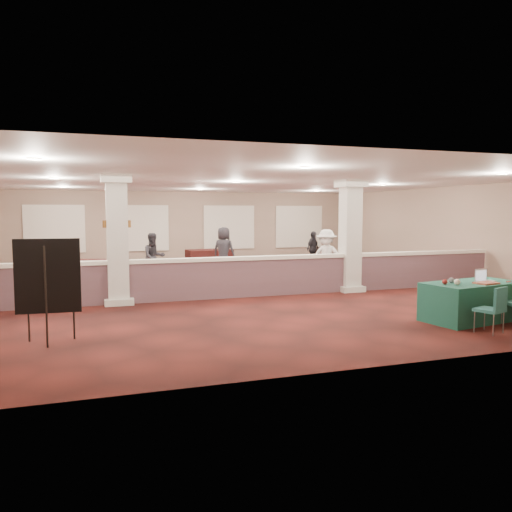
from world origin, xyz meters
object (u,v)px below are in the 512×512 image
object	(u,v)px
far_table_front_right	(283,266)
far_table_back_center	(209,258)
far_table_back_right	(340,262)
attendee_d	(224,251)
attendee_a	(154,257)
far_table_front_center	(249,272)
attendee_c	(313,249)
conf_chair_side	(494,306)
easel_board	(48,277)
far_table_back_left	(100,270)
far_table_front_left	(117,277)
near_table	(472,301)
attendee_b	(326,257)

from	to	relation	value
far_table_front_right	far_table_back_center	bearing A→B (deg)	119.63
far_table_back_right	attendee_d	size ratio (longest dim) A/B	0.95
attendee_a	far_table_front_center	bearing A→B (deg)	-40.79
attendee_c	attendee_d	size ratio (longest dim) A/B	0.85
attendee_c	attendee_d	xyz separation A→B (m)	(-4.24, -1.32, 0.13)
far_table_front_center	attendee_c	size ratio (longest dim) A/B	1.15
conf_chair_side	easel_board	world-z (taller)	easel_board
conf_chair_side	far_table_front_center	bearing A→B (deg)	87.66
far_table_front_right	far_table_back_left	size ratio (longest dim) A/B	0.98
far_table_front_left	far_table_front_right	distance (m)	6.05
far_table_front_left	far_table_front_right	size ratio (longest dim) A/B	1.05
near_table	far_table_front_left	distance (m)	9.80
far_table_front_center	far_table_front_right	world-z (taller)	far_table_front_center
attendee_b	far_table_back_center	bearing A→B (deg)	151.66
far_table_back_left	easel_board	bearing A→B (deg)	-96.94
attendee_c	attendee_d	world-z (taller)	attendee_d
far_table_back_center	attendee_c	xyz separation A→B (m)	(4.22, -1.09, 0.37)
conf_chair_side	attendee_a	bearing A→B (deg)	100.06
far_table_back_center	attendee_a	size ratio (longest dim) A/B	1.15
far_table_front_center	attendee_c	xyz separation A→B (m)	(4.07, 3.81, 0.40)
near_table	far_table_back_left	size ratio (longest dim) A/B	1.26
conf_chair_side	attendee_b	world-z (taller)	attendee_b
far_table_back_right	attendee_d	distance (m)	4.69
far_table_front_right	attendee_c	size ratio (longest dim) A/B	1.11
easel_board	attendee_c	world-z (taller)	easel_board
far_table_back_left	far_table_front_right	bearing A→B (deg)	-7.71
near_table	far_table_front_left	size ratio (longest dim) A/B	1.21
far_table_back_center	attendee_b	world-z (taller)	attendee_b
attendee_a	attendee_b	xyz separation A→B (m)	(5.13, -2.53, 0.07)
near_table	far_table_front_right	bearing A→B (deg)	87.36
far_table_front_center	far_table_front_right	size ratio (longest dim) A/B	1.04
far_table_back_left	attendee_b	distance (m)	7.64
far_table_front_center	attendee_d	world-z (taller)	attendee_d
attendee_b	easel_board	bearing A→B (deg)	-108.14
conf_chair_side	far_table_back_center	bearing A→B (deg)	82.32
near_table	attendee_c	world-z (taller)	attendee_c
conf_chair_side	attendee_c	distance (m)	11.88
easel_board	far_table_back_center	bearing A→B (deg)	68.05
far_table_back_center	attendee_a	xyz separation A→B (m)	(-2.69, -3.38, 0.43)
far_table_back_center	far_table_front_left	bearing A→B (deg)	-129.62
easel_board	attendee_b	xyz separation A→B (m)	(7.86, 5.02, -0.29)
far_table_front_right	attendee_a	world-z (taller)	attendee_a
attendee_a	attendee_b	distance (m)	5.72
far_table_front_right	far_table_back_right	size ratio (longest dim) A/B	1.00
easel_board	far_table_front_center	world-z (taller)	easel_board
easel_board	attendee_c	size ratio (longest dim) A/B	1.23
attendee_b	attendee_c	distance (m)	5.14
far_table_front_right	near_table	bearing A→B (deg)	-83.18
conf_chair_side	far_table_back_right	xyz separation A→B (m)	(2.17, 10.13, -0.19)
far_table_front_center	attendee_b	xyz separation A→B (m)	(2.28, -1.00, 0.52)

